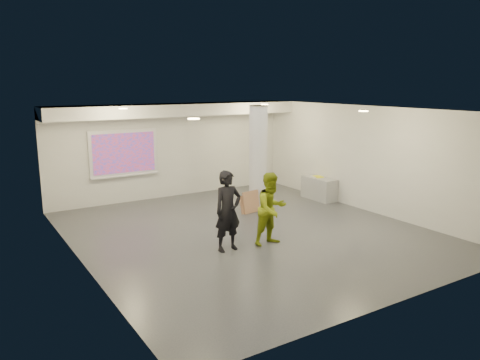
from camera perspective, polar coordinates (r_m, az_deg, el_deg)
floor at (r=11.65m, az=1.05°, el=-6.37°), size 8.00×9.00×0.01m
ceiling at (r=11.08m, az=1.11°, el=8.53°), size 8.00×9.00×0.01m
wall_back at (r=15.18m, az=-8.28°, el=3.61°), size 8.00×0.01×3.00m
wall_front at (r=8.00m, az=19.09°, el=-4.34°), size 8.00×0.01×3.00m
wall_left at (r=9.72m, az=-19.07°, el=-1.54°), size 0.01×9.00×3.00m
wall_right at (r=13.84m, az=15.09°, el=2.53°), size 0.01×9.00×3.00m
soffit_band at (r=14.55m, az=-7.54°, el=8.51°), size 8.00×1.10×0.36m
downlight_nw at (r=12.39m, az=-14.07°, el=8.44°), size 0.22×0.22×0.02m
downlight_ne at (r=14.38m, az=3.01°, el=9.19°), size 0.22×0.22×0.02m
downlight_sw at (r=8.69m, az=-5.68°, el=7.43°), size 0.22×0.22×0.02m
downlight_se at (r=11.35m, az=14.82°, el=8.12°), size 0.22×0.22×0.02m
column at (r=13.56m, az=2.22°, el=2.75°), size 0.52×0.52×3.00m
projection_screen at (r=14.57m, az=-13.97°, el=3.15°), size 2.10×0.13×1.42m
credenza at (r=14.99m, az=9.61°, el=-1.01°), size 0.51×1.20×0.70m
papers_stack at (r=15.03m, az=9.16°, el=0.43°), size 0.29×0.34×0.02m
postit_pad at (r=14.98m, az=9.51°, el=0.41°), size 0.27×0.34×0.03m
cardboard_back at (r=13.27m, az=1.36°, el=-2.69°), size 0.59×0.23×0.62m
cardboard_front at (r=13.25m, az=0.88°, el=-2.96°), size 0.48×0.22×0.51m
woman at (r=10.19m, az=-1.48°, el=-3.80°), size 0.67×0.45×1.78m
man at (r=10.60m, az=3.86°, el=-3.53°), size 0.87×0.70×1.67m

